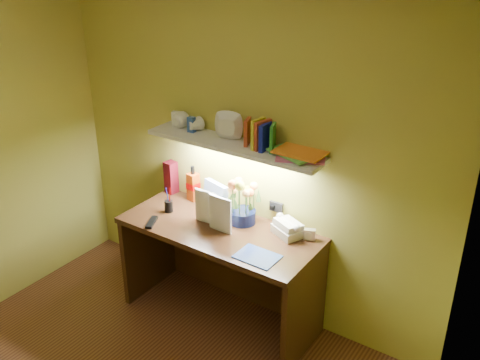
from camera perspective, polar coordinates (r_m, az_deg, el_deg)
name	(u,v)px	position (r m, az deg, el deg)	size (l,w,h in m)	color
desk	(220,274)	(3.87, -2.16, -9.96)	(1.40, 0.60, 0.75)	#36220E
flower_bouquet	(243,201)	(3.66, 0.29, -2.30)	(0.20, 0.20, 0.32)	#0B1336
telephone	(288,227)	(3.57, 5.16, -4.99)	(0.20, 0.15, 0.12)	#E9E6C8
desk_clock	(310,234)	(3.54, 7.44, -5.78)	(0.08, 0.04, 0.08)	silver
whisky_bottle	(193,183)	(4.00, -5.02, -0.35)	(0.07, 0.07, 0.27)	#AC3C0B
whisky_box	(171,177)	(4.14, -7.36, 0.30)	(0.08, 0.08, 0.25)	#540A14
pen_cup	(168,202)	(3.87, -7.64, -2.39)	(0.06, 0.06, 0.15)	black
art_card	(215,198)	(3.82, -2.66, -1.90)	(0.23, 0.05, 0.23)	silver
tv_remote	(152,222)	(3.77, -9.40, -4.46)	(0.04, 0.16, 0.02)	black
blue_folder	(257,257)	(3.36, 1.87, -8.17)	(0.26, 0.19, 0.01)	#2C52AD
desk_book_a	(195,204)	(3.73, -4.79, -2.51)	(0.18, 0.02, 0.24)	silver
desk_book_b	(209,210)	(3.63, -3.31, -3.22)	(0.19, 0.02, 0.26)	white
wall_shelf	(237,141)	(3.54, -0.33, 4.18)	(1.32, 0.33, 0.23)	white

